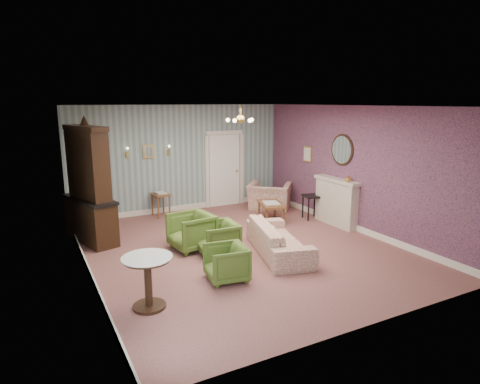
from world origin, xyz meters
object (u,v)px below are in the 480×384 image
fireplace (336,202)px  olive_chair_b (218,237)px  wingback_chair (269,192)px  side_table_black (312,207)px  olive_chair_a (226,261)px  olive_chair_c (191,230)px  pedestal_table (148,282)px  coffee_table (271,212)px  dresser (88,181)px  sofa_chintz (279,234)px

fireplace → olive_chair_b: bearing=-171.1°
wingback_chair → side_table_black: (0.45, -1.34, -0.18)m
olive_chair_a → olive_chair_c: (0.04, 1.71, 0.07)m
olive_chair_b → pedestal_table: 2.32m
coffee_table → pedestal_table: size_ratio=1.18×
dresser → pedestal_table: 3.65m
olive_chair_c → dresser: dresser is taller
sofa_chintz → wingback_chair: size_ratio=1.86×
wingback_chair → side_table_black: 1.43m
fireplace → pedestal_table: fireplace is taller
wingback_chair → dresser: bearing=47.3°
olive_chair_a → olive_chair_c: olive_chair_c is taller
dresser → side_table_black: (5.30, -0.83, -1.01)m
olive_chair_a → wingback_chair: 4.85m
coffee_table → dresser: bearing=173.0°
olive_chair_a → fireplace: bearing=121.6°
olive_chair_c → coffee_table: size_ratio=0.86×
olive_chair_c → coffee_table: bearing=103.9°
pedestal_table → dresser: bearing=94.4°
wingback_chair → coffee_table: wingback_chair is taller
fireplace → side_table_black: size_ratio=2.22×
olive_chair_a → olive_chair_c: bearing=-173.4°
olive_chair_a → pedestal_table: bearing=-68.8°
wingback_chair → pedestal_table: (-4.58, -4.03, -0.09)m
coffee_table → olive_chair_b: bearing=-145.1°
olive_chair_b → sofa_chintz: 1.21m
fireplace → pedestal_table: bearing=-159.0°
olive_chair_b → olive_chair_c: (-0.33, 0.58, 0.04)m
fireplace → side_table_black: 0.76m
sofa_chintz → dresser: 4.17m
coffee_table → side_table_black: bearing=-16.0°
olive_chair_c → side_table_black: (3.55, 0.64, -0.10)m
fireplace → olive_chair_a: bearing=-156.3°
olive_chair_c → pedestal_table: (-1.47, -2.05, -0.01)m
olive_chair_c → side_table_black: olive_chair_c is taller
olive_chair_c → side_table_black: bearing=93.6°
olive_chair_a → coffee_table: olive_chair_a is taller
olive_chair_c → wingback_chair: size_ratio=0.72×
olive_chair_c → coffee_table: (2.51, 0.94, -0.17)m
dresser → fireplace: size_ratio=1.90×
sofa_chintz → coffee_table: sofa_chintz is taller
olive_chair_c → sofa_chintz: size_ratio=0.39×
wingback_chair → coffee_table: 1.23m
olive_chair_a → side_table_black: olive_chair_a is taller
olive_chair_a → sofa_chintz: (1.48, 0.66, 0.07)m
sofa_chintz → coffee_table: 2.27m
coffee_table → pedestal_table: (-3.98, -2.99, 0.16)m
sofa_chintz → pedestal_table: (-2.92, -1.00, -0.01)m
olive_chair_b → fireplace: 3.49m
olive_chair_b → wingback_chair: wingback_chair is taller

